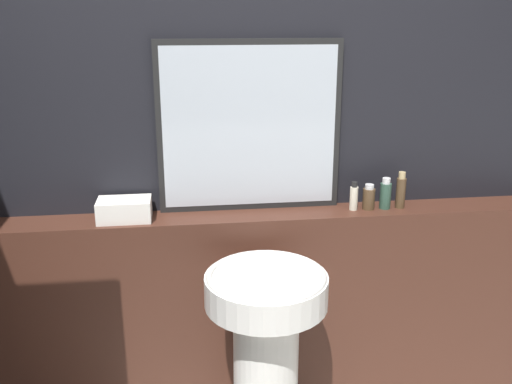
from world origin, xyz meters
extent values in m
cube|color=black|center=(0.00, 1.30, 1.25)|extent=(8.00, 0.06, 2.50)
cube|color=#422319|center=(0.00, 1.17, 0.49)|extent=(2.72, 0.20, 0.98)
cylinder|color=silver|center=(0.01, 0.77, 0.82)|extent=(0.47, 0.47, 0.12)
torus|color=silver|center=(0.01, 0.77, 0.88)|extent=(0.46, 0.46, 0.02)
cube|color=black|center=(0.01, 1.25, 1.35)|extent=(0.80, 0.03, 0.74)
cube|color=#B2BCC6|center=(0.01, 1.24, 1.35)|extent=(0.75, 0.02, 0.69)
cube|color=silver|center=(-0.54, 1.17, 1.03)|extent=(0.22, 0.14, 0.09)
cylinder|color=beige|center=(0.46, 1.17, 1.04)|extent=(0.04, 0.04, 0.11)
cylinder|color=black|center=(0.46, 1.17, 1.10)|extent=(0.03, 0.03, 0.02)
cylinder|color=#4C3823|center=(0.53, 1.17, 1.03)|extent=(0.05, 0.05, 0.09)
cylinder|color=silver|center=(0.53, 1.17, 1.09)|extent=(0.04, 0.04, 0.02)
cylinder|color=#2D4C3D|center=(0.61, 1.17, 1.04)|extent=(0.05, 0.05, 0.12)
cylinder|color=silver|center=(0.61, 1.17, 1.11)|extent=(0.04, 0.04, 0.03)
cylinder|color=#4C3823|center=(0.68, 1.17, 1.05)|extent=(0.04, 0.04, 0.14)
cylinder|color=tan|center=(0.68, 1.17, 1.14)|extent=(0.03, 0.03, 0.03)
camera|label=1|loc=(-0.28, -1.16, 1.83)|focal=40.00mm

